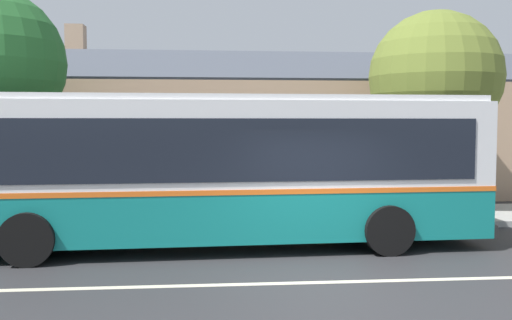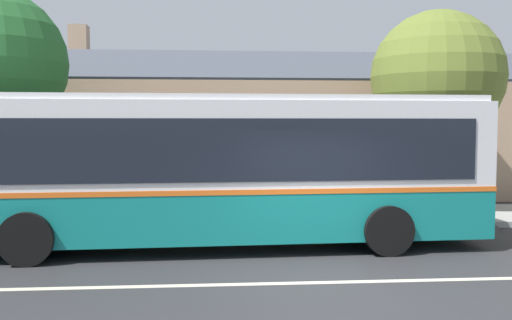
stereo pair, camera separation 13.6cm
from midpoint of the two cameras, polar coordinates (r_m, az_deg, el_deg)
The scene contains 8 objects.
ground_plane at distance 9.67m, azimuth 7.40°, elevation -12.03°, with size 300.00×300.00×0.00m, color #2D2D30.
sidewalk_far at distance 15.43m, azimuth 2.54°, elevation -5.78°, with size 60.00×3.00×0.15m, color #9E9E99.
lane_divider_stripe at distance 9.67m, azimuth 7.40°, elevation -12.01°, with size 60.00×0.16×0.01m, color beige.
community_building at distance 22.32m, azimuth 1.25°, elevation 2.39°, with size 28.04×8.19×6.43m.
transit_bus at distance 12.02m, azimuth -5.68°, elevation -0.64°, with size 11.92×3.09×3.18m.
bench_down_street at distance 15.05m, azimuth -14.65°, elevation -4.26°, with size 1.58×0.51×0.94m.
street_tree_primary at distance 17.22m, azimuth 17.27°, elevation 7.90°, with size 3.75×3.75×5.81m.
bus_stop_sign at distance 15.40m, azimuth 18.51°, elevation -0.12°, with size 0.36×0.07×2.40m.
Camera 1 is at (-2.11, -9.08, 2.62)m, focal length 40.00 mm.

